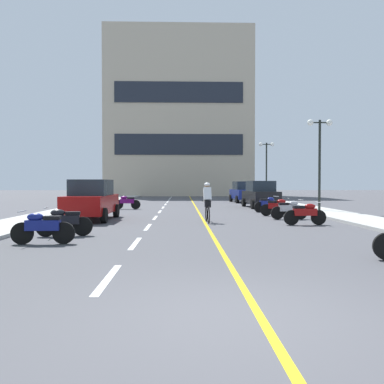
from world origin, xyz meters
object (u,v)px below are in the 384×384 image
Objects in this scene: motorcycle_1 at (42,227)px; motorcycle_5 at (277,207)px; parked_car_far at (243,192)px; motorcycle_2 at (64,221)px; street_lamp_far at (266,158)px; street_lamp_mid at (320,144)px; motorcycle_7 at (127,202)px; motorcycle_6 at (268,204)px; motorcycle_4 at (289,209)px; motorcycle_3 at (305,213)px; parked_car_mid at (260,194)px; cyclist_rider at (207,201)px; parked_car_near at (92,200)px.

motorcycle_5 is at bearing 46.09° from motorcycle_1.
parked_car_far is 2.54× the size of motorcycle_2.
street_lamp_far is 5.04m from parked_car_far.
motorcycle_7 is (-11.44, 2.71, -3.45)m from street_lamp_mid.
street_lamp_mid reaches higher than motorcycle_7.
motorcycle_6 is (8.61, 10.12, 0.00)m from motorcycle_2.
motorcycle_2 is 0.99× the size of motorcycle_4.
street_lamp_far is 3.18× the size of motorcycle_3.
motorcycle_4 is at bearing -92.89° from parked_car_mid.
street_lamp_mid reaches higher than motorcycle_3.
street_lamp_far is 19.71m from motorcycle_4.
motorcycle_4 and motorcycle_6 have the same top height.
cyclist_rider is at bearing -140.14° from motorcycle_5.
street_lamp_far is 3.18× the size of motorcycle_1.
motorcycle_3 is at bearing -98.28° from street_lamp_far.
motorcycle_1 is at bearing -111.48° from parked_car_far.
street_lamp_mid is 15.75m from motorcycle_2.
street_lamp_far is at bearing 45.75° from motorcycle_7.
parked_car_mid reaches higher than motorcycle_4.
motorcycle_7 is 9.72m from cyclist_rider.
street_lamp_far is 3.18× the size of motorcycle_4.
street_lamp_mid is 14.55m from street_lamp_far.
motorcycle_4 is at bearing -99.20° from street_lamp_far.
parked_car_mid is at bearing 84.27° from motorcycle_6.
motorcycle_1 is (-9.16, -23.27, -0.44)m from parked_car_far.
street_lamp_far is 3.25× the size of motorcycle_6.
motorcycle_3 is 4.31m from motorcycle_5.
parked_car_mid is at bearing 9.56° from motorcycle_7.
motorcycle_3 is (8.94, -2.37, -0.44)m from parked_car_near.
parked_car_far is 2.53× the size of motorcycle_7.
cyclist_rider is at bearing -61.80° from motorcycle_7.
motorcycle_3 is at bearing 19.69° from motorcycle_2.
parked_car_far is 2.59× the size of motorcycle_6.
motorcycle_2 is (-9.03, -14.29, -0.44)m from parked_car_mid.
parked_car_mid is at bearing 60.05° from motorcycle_1.
cyclist_rider is (5.14, -1.19, -0.03)m from parked_car_near.
motorcycle_3 is at bearing -90.53° from motorcycle_6.
motorcycle_7 is at bearing -170.44° from parked_car_mid.
street_lamp_far is 1.28× the size of parked_car_near.
parked_car_far is 2.53× the size of motorcycle_4.
motorcycle_5 is (8.50, 7.37, 0.00)m from motorcycle_2.
motorcycle_6 is at bearing 179.37° from street_lamp_mid.
street_lamp_mid is at bearing -58.61° from parked_car_mid.
parked_car_mid is (-2.65, -10.34, -3.13)m from street_lamp_far.
parked_car_far is at bearing 89.91° from parked_car_mid.
parked_car_near is at bearing 92.27° from motorcycle_1.
parked_car_near is 0.98× the size of parked_car_mid.
motorcycle_7 is at bearing -134.98° from parked_car_far.
street_lamp_mid is 3.06× the size of motorcycle_3.
motorcycle_5 and motorcycle_7 have the same top height.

